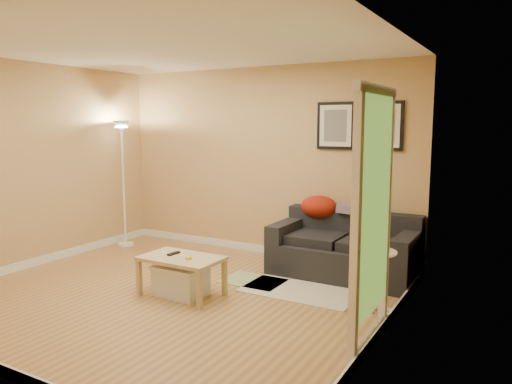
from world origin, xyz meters
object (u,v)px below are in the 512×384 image
Objects in this scene: book_stack at (375,247)px; coffee_table at (182,276)px; floor_lamp at (124,187)px; sofa at (344,245)px; storage_bin at (181,280)px; side_table at (376,280)px.

coffee_table is at bearing -154.61° from book_stack.
book_stack is at bearing -2.29° from coffee_table.
coffee_table is 0.46× the size of floor_lamp.
sofa is at bearing 3.29° from floor_lamp.
floor_lamp is at bearing 126.62° from coffee_table.
coffee_table is 3.26× the size of book_stack.
book_stack is 4.07m from floor_lamp.
floor_lamp reaches higher than sofa.
side_table reaches higher than storage_bin.
sofa reaches higher than book_stack.
storage_bin is 2.58m from floor_lamp.
side_table is at bearing 37.44° from book_stack.
sofa is 1.07m from side_table.
book_stack is at bearing 18.53° from storage_bin.
coffee_table is 2.04m from book_stack.
sofa is at bearing 126.71° from side_table.
floor_lamp is at bearing 176.79° from book_stack.
book_stack is at bearing -148.93° from side_table.
floor_lamp is (-4.00, 0.68, 0.26)m from book_stack.
coffee_table is at bearing -32.06° from floor_lamp.
storage_bin is at bearing 133.30° from coffee_table.
sofa is 0.90× the size of floor_lamp.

